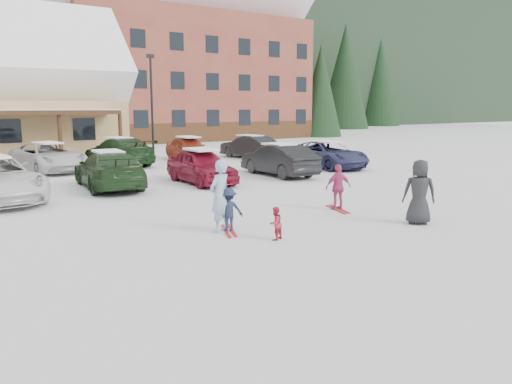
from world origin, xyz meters
TOP-DOWN VIEW (x-y plane):
  - ground at (0.00, 0.00)m, footprint 160.00×160.00m
  - alpine_hotel at (14.27, 38.00)m, footprint 31.48×14.01m
  - lamp_post at (6.76, 23.22)m, footprint 0.50×0.25m
  - conifer_1 at (30.00, 32.00)m, footprint 4.84×4.84m
  - conifer_3 at (6.00, 44.00)m, footprint 3.96×3.96m
  - conifer_4 at (34.00, 46.00)m, footprint 5.06×5.06m
  - adult_skier at (-0.66, 1.26)m, footprint 0.81×0.67m
  - toddler_red at (0.05, -0.20)m, footprint 0.48×0.43m
  - child_navy at (-0.44, 1.17)m, footprint 0.85×0.68m
  - skis_child_navy at (-0.44, 1.17)m, footprint 0.73×1.37m
  - child_magenta at (3.86, 1.60)m, footprint 0.92×0.60m
  - skis_child_magenta at (3.86, 1.60)m, footprint 0.63×1.39m
  - bystander_dark at (4.35, -1.08)m, footprint 1.03×1.03m
  - parked_car_3 at (-0.74, 9.89)m, footprint 2.61×5.31m
  - parked_car_4 at (2.95, 9.01)m, footprint 1.85×4.32m
  - parked_car_5 at (7.11, 9.04)m, footprint 1.75×4.59m
  - parked_car_6 at (11.14, 10.09)m, footprint 2.57×5.13m
  - parked_car_10 at (-1.56, 16.79)m, footprint 3.29×5.59m
  - parked_car_11 at (2.29, 17.41)m, footprint 2.87×5.55m
  - parked_car_12 at (6.69, 17.62)m, footprint 1.93×4.29m
  - parked_car_13 at (10.49, 16.57)m, footprint 2.16×4.55m

SIDE VIEW (x-z plane):
  - ground at x=0.00m, z-range 0.00..0.00m
  - skis_child_navy at x=-0.44m, z-range 0.00..0.03m
  - skis_child_magenta at x=3.86m, z-range 0.00..0.03m
  - toddler_red at x=0.05m, z-range 0.00..0.83m
  - child_navy at x=-0.44m, z-range 0.00..1.15m
  - parked_car_6 at x=11.14m, z-range 0.00..1.40m
  - parked_car_12 at x=6.69m, z-range 0.00..1.43m
  - parked_car_13 at x=10.49m, z-range 0.00..1.44m
  - child_magenta at x=3.86m, z-range 0.00..1.45m
  - parked_car_4 at x=2.95m, z-range 0.00..1.46m
  - parked_car_10 at x=-1.56m, z-range 0.00..1.46m
  - parked_car_3 at x=-0.74m, z-range 0.00..1.49m
  - parked_car_5 at x=7.11m, z-range 0.00..1.49m
  - parked_car_11 at x=2.29m, z-range 0.00..1.54m
  - bystander_dark at x=4.35m, z-range 0.00..1.81m
  - adult_skier at x=-0.66m, z-range 0.00..1.90m
  - lamp_post at x=6.76m, z-range 0.41..7.17m
  - conifer_3 at x=6.00m, z-range 0.53..9.71m
  - conifer_1 at x=30.00m, z-range 0.65..11.87m
  - conifer_4 at x=34.00m, z-range 0.68..12.41m
  - alpine_hotel at x=14.27m, z-range -2.11..19.37m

